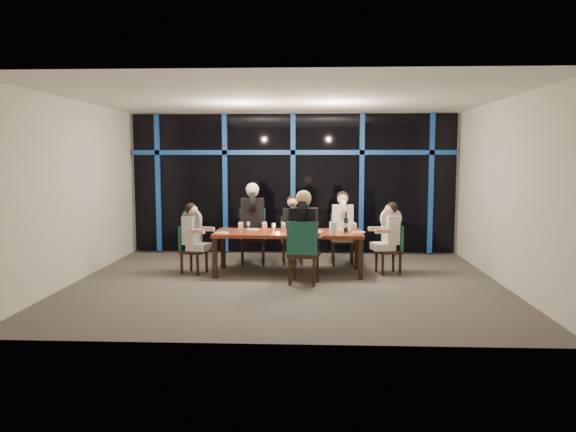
# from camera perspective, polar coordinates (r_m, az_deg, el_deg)

# --- Properties ---
(room) EXTENTS (7.04, 7.00, 3.02)m
(room) POSITION_cam_1_polar(r_m,az_deg,el_deg) (9.03, -0.18, 5.76)
(room) COLOR #554F4B
(room) RESTS_ON ground
(window_wall) EXTENTS (6.86, 0.43, 2.94)m
(window_wall) POSITION_cam_1_polar(r_m,az_deg,el_deg) (11.97, 0.57, 3.55)
(window_wall) COLOR black
(window_wall) RESTS_ON ground
(dining_table) EXTENTS (2.60, 1.00, 0.75)m
(dining_table) POSITION_cam_1_polar(r_m,az_deg,el_deg) (9.92, 0.05, -1.99)
(dining_table) COLOR maroon
(dining_table) RESTS_ON ground
(chair_far_left) EXTENTS (0.55, 0.55, 1.07)m
(chair_far_left) POSITION_cam_1_polar(r_m,az_deg,el_deg) (10.86, -3.61, -1.75)
(chair_far_left) COLOR black
(chair_far_left) RESTS_ON ground
(chair_far_mid) EXTENTS (0.46, 0.46, 0.90)m
(chair_far_mid) POSITION_cam_1_polar(r_m,az_deg,el_deg) (10.94, 0.41, -2.18)
(chair_far_mid) COLOR black
(chair_far_mid) RESTS_ON ground
(chair_far_right) EXTENTS (0.45, 0.45, 0.96)m
(chair_far_right) POSITION_cam_1_polar(r_m,az_deg,el_deg) (10.90, 5.53, -2.06)
(chair_far_right) COLOR black
(chair_far_right) RESTS_ON ground
(chair_end_left) EXTENTS (0.50, 0.50, 0.86)m
(chair_end_left) POSITION_cam_1_polar(r_m,az_deg,el_deg) (10.13, -9.91, -3.08)
(chair_end_left) COLOR black
(chair_end_left) RESTS_ON ground
(chair_end_right) EXTENTS (0.49, 0.49, 0.87)m
(chair_end_right) POSITION_cam_1_polar(r_m,az_deg,el_deg) (10.13, 10.58, -3.06)
(chair_end_right) COLOR black
(chair_end_right) RESTS_ON ground
(chair_near_mid) EXTENTS (0.55, 0.55, 1.05)m
(chair_near_mid) POSITION_cam_1_polar(r_m,az_deg,el_deg) (9.05, 1.55, -3.40)
(chair_near_mid) COLOR black
(chair_near_mid) RESTS_ON ground
(diner_far_left) EXTENTS (0.56, 0.69, 1.04)m
(diner_far_left) POSITION_cam_1_polar(r_m,az_deg,el_deg) (10.72, -3.62, 0.42)
(diner_far_left) COLOR black
(diner_far_left) RESTS_ON ground
(diner_far_mid) EXTENTS (0.48, 0.59, 0.88)m
(diner_far_mid) POSITION_cam_1_polar(r_m,az_deg,el_deg) (10.82, 0.44, -0.35)
(diner_far_mid) COLOR black
(diner_far_mid) RESTS_ON ground
(diner_far_right) EXTENTS (0.48, 0.60, 0.94)m
(diner_far_right) POSITION_cam_1_polar(r_m,az_deg,el_deg) (10.77, 5.58, -0.11)
(diner_far_right) COLOR silver
(diner_far_right) RESTS_ON ground
(diner_end_left) EXTENTS (0.58, 0.51, 0.84)m
(diner_end_left) POSITION_cam_1_polar(r_m,az_deg,el_deg) (10.04, -9.58, -1.18)
(diner_end_left) COLOR black
(diner_end_left) RESTS_ON ground
(diner_end_right) EXTENTS (0.58, 0.49, 0.85)m
(diner_end_right) POSITION_cam_1_polar(r_m,az_deg,el_deg) (10.05, 10.22, -1.12)
(diner_end_right) COLOR silver
(diner_end_right) RESTS_ON ground
(diner_near_mid) EXTENTS (0.56, 0.69, 1.02)m
(diner_near_mid) POSITION_cam_1_polar(r_m,az_deg,el_deg) (9.08, 1.65, -0.74)
(diner_near_mid) COLOR black
(diner_near_mid) RESTS_ON ground
(plate_far_left) EXTENTS (0.24, 0.24, 0.01)m
(plate_far_left) POSITION_cam_1_polar(r_m,az_deg,el_deg) (10.19, -3.61, -1.36)
(plate_far_left) COLOR white
(plate_far_left) RESTS_ON dining_table
(plate_far_mid) EXTENTS (0.24, 0.24, 0.01)m
(plate_far_mid) POSITION_cam_1_polar(r_m,az_deg,el_deg) (10.27, 0.66, -1.29)
(plate_far_mid) COLOR white
(plate_far_mid) RESTS_ON dining_table
(plate_far_right) EXTENTS (0.24, 0.24, 0.01)m
(plate_far_right) POSITION_cam_1_polar(r_m,az_deg,el_deg) (10.23, 5.77, -1.35)
(plate_far_right) COLOR white
(plate_far_right) RESTS_ON dining_table
(plate_end_left) EXTENTS (0.24, 0.24, 0.01)m
(plate_end_left) POSITION_cam_1_polar(r_m,az_deg,el_deg) (9.78, -6.73, -1.71)
(plate_end_left) COLOR white
(plate_end_left) RESTS_ON dining_table
(plate_end_right) EXTENTS (0.24, 0.24, 0.01)m
(plate_end_right) POSITION_cam_1_polar(r_m,az_deg,el_deg) (9.87, 7.17, -1.64)
(plate_end_right) COLOR white
(plate_end_right) RESTS_ON dining_table
(plate_near_mid) EXTENTS (0.24, 0.24, 0.01)m
(plate_near_mid) POSITION_cam_1_polar(r_m,az_deg,el_deg) (9.66, 2.23, -1.77)
(plate_near_mid) COLOR white
(plate_near_mid) RESTS_ON dining_table
(wine_bottle) EXTENTS (0.08, 0.08, 0.35)m
(wine_bottle) POSITION_cam_1_polar(r_m,az_deg,el_deg) (9.84, 5.89, -0.90)
(wine_bottle) COLOR black
(wine_bottle) RESTS_ON dining_table
(water_pitcher) EXTENTS (0.13, 0.12, 0.21)m
(water_pitcher) POSITION_cam_1_polar(r_m,az_deg,el_deg) (9.62, 4.56, -1.23)
(water_pitcher) COLOR silver
(water_pitcher) RESTS_ON dining_table
(tea_light) EXTENTS (0.06, 0.06, 0.03)m
(tea_light) POSITION_cam_1_polar(r_m,az_deg,el_deg) (9.61, -1.02, -1.75)
(tea_light) COLOR #FBAE4B
(tea_light) RESTS_ON dining_table
(wine_glass_a) EXTENTS (0.07, 0.07, 0.17)m
(wine_glass_a) POSITION_cam_1_polar(r_m,az_deg,el_deg) (9.74, -1.48, -1.00)
(wine_glass_a) COLOR silver
(wine_glass_a) RESTS_ON dining_table
(wine_glass_b) EXTENTS (0.06, 0.06, 0.16)m
(wine_glass_b) POSITION_cam_1_polar(r_m,az_deg,el_deg) (9.94, 0.95, -0.91)
(wine_glass_b) COLOR silver
(wine_glass_b) RESTS_ON dining_table
(wine_glass_c) EXTENTS (0.07, 0.07, 0.18)m
(wine_glass_c) POSITION_cam_1_polar(r_m,az_deg,el_deg) (9.91, 2.90, -0.84)
(wine_glass_c) COLOR silver
(wine_glass_c) RESTS_ON dining_table
(wine_glass_d) EXTENTS (0.06, 0.06, 0.16)m
(wine_glass_d) POSITION_cam_1_polar(r_m,az_deg,el_deg) (10.04, -4.06, -0.84)
(wine_glass_d) COLOR silver
(wine_glass_d) RESTS_ON dining_table
(wine_glass_e) EXTENTS (0.06, 0.06, 0.16)m
(wine_glass_e) POSITION_cam_1_polar(r_m,az_deg,el_deg) (10.00, 5.58, -0.90)
(wine_glass_e) COLOR silver
(wine_glass_e) RESTS_ON dining_table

